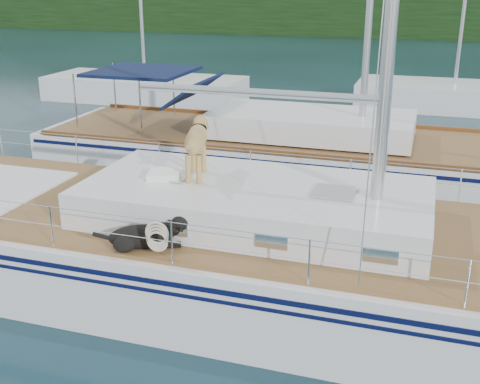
% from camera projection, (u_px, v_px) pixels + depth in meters
% --- Properties ---
extents(ground, '(120.00, 120.00, 0.00)m').
position_uv_depth(ground, '(207.00, 284.00, 9.89)').
color(ground, black).
rests_on(ground, ground).
extents(tree_line, '(90.00, 3.00, 6.00)m').
position_uv_depth(tree_line, '(401.00, 0.00, 49.22)').
color(tree_line, black).
rests_on(tree_line, ground).
extents(shore_bank, '(92.00, 1.00, 1.20)m').
position_uv_depth(shore_bank, '(399.00, 29.00, 51.11)').
color(shore_bank, '#595147').
rests_on(shore_bank, ground).
extents(main_sailboat, '(12.00, 3.80, 14.01)m').
position_uv_depth(main_sailboat, '(212.00, 248.00, 9.64)').
color(main_sailboat, white).
rests_on(main_sailboat, ground).
extents(neighbor_sailboat, '(11.00, 3.50, 13.30)m').
position_uv_depth(neighbor_sailboat, '(267.00, 153.00, 14.99)').
color(neighbor_sailboat, white).
rests_on(neighbor_sailboat, ground).
extents(bg_boat_west, '(8.00, 3.00, 11.65)m').
position_uv_depth(bg_boat_west, '(145.00, 89.00, 24.59)').
color(bg_boat_west, white).
rests_on(bg_boat_west, ground).
extents(bg_boat_center, '(7.20, 3.00, 11.65)m').
position_uv_depth(bg_boat_center, '(453.00, 97.00, 22.93)').
color(bg_boat_center, white).
rests_on(bg_boat_center, ground).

